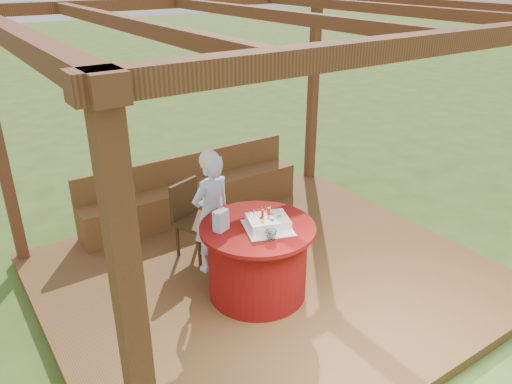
% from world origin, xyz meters
% --- Properties ---
extents(ground, '(60.00, 60.00, 0.00)m').
position_xyz_m(ground, '(0.00, 0.00, 0.00)').
color(ground, '#35551C').
rests_on(ground, ground).
extents(deck, '(4.50, 4.00, 0.12)m').
position_xyz_m(deck, '(0.00, 0.00, 0.06)').
color(deck, brown).
rests_on(deck, ground).
extents(pergola, '(4.50, 4.00, 2.72)m').
position_xyz_m(pergola, '(0.00, 0.00, 2.41)').
color(pergola, brown).
rests_on(pergola, deck).
extents(bench, '(3.00, 0.42, 0.80)m').
position_xyz_m(bench, '(0.00, 1.72, 0.38)').
color(bench, brown).
rests_on(bench, deck).
extents(table, '(1.13, 1.13, 0.77)m').
position_xyz_m(table, '(-0.29, -0.21, 0.51)').
color(table, maroon).
rests_on(table, deck).
extents(chair, '(0.53, 0.53, 0.87)m').
position_xyz_m(chair, '(-0.46, 0.86, 0.60)').
color(chair, '#3E2813').
rests_on(chair, deck).
extents(elderly_woman, '(0.54, 0.40, 1.37)m').
position_xyz_m(elderly_woman, '(-0.43, 0.45, 0.81)').
color(elderly_woman, '#AACCFD').
rests_on(elderly_woman, deck).
extents(birthday_cake, '(0.55, 0.55, 0.19)m').
position_xyz_m(birthday_cake, '(-0.24, -0.30, 0.95)').
color(birthday_cake, white).
rests_on(birthday_cake, table).
extents(gift_bag, '(0.17, 0.14, 0.20)m').
position_xyz_m(gift_bag, '(-0.62, -0.08, 0.99)').
color(gift_bag, '#CF86B2').
rests_on(gift_bag, table).
extents(drinking_glass, '(0.13, 0.13, 0.10)m').
position_xyz_m(drinking_glass, '(-0.34, -0.50, 0.94)').
color(drinking_glass, white).
rests_on(drinking_glass, table).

